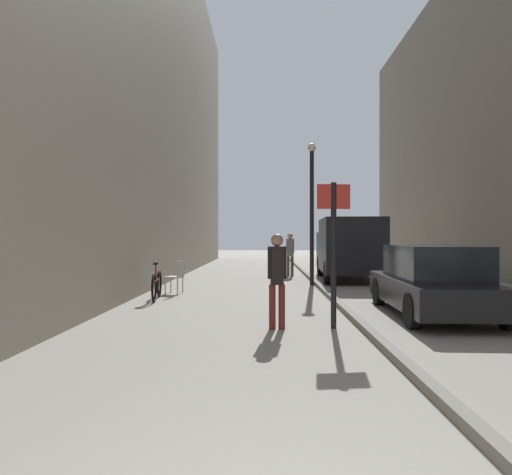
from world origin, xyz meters
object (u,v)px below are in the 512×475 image
delivery_van (348,247)px  parked_car (433,281)px  pedestrian_main_foreground (277,274)px  cafe_chair_near_window (177,274)px  lamp_post (312,204)px  bicycle_leaning (157,285)px  street_sign_post (334,242)px  pedestrian_mid_block (290,251)px

delivery_van → parked_car: 7.83m
pedestrian_main_foreground → cafe_chair_near_window: (-2.74, 5.03, -0.43)m
lamp_post → cafe_chair_near_window: bearing=-150.0°
lamp_post → bicycle_leaning: (-4.37, -3.66, -2.34)m
street_sign_post → cafe_chair_near_window: (-3.75, 4.93, -1.00)m
pedestrian_mid_block → parked_car: bearing=-94.6°
parked_car → cafe_chair_near_window: size_ratio=4.53×
pedestrian_main_foreground → delivery_van: size_ratio=0.33×
street_sign_post → bicycle_leaning: size_ratio=1.47×
bicycle_leaning → cafe_chair_near_window: size_ratio=1.88×
pedestrian_mid_block → delivery_van: delivery_van is taller
pedestrian_main_foreground → delivery_van: delivery_van is taller
delivery_van → cafe_chair_near_window: size_ratio=5.48×
pedestrian_main_foreground → pedestrian_mid_block: (0.82, 10.95, 0.05)m
cafe_chair_near_window → bicycle_leaning: bearing=-179.1°
pedestrian_mid_block → delivery_van: size_ratio=0.34×
pedestrian_mid_block → cafe_chair_near_window: (-3.56, -5.92, -0.48)m
pedestrian_mid_block → delivery_van: bearing=-57.6°
pedestrian_main_foreground → pedestrian_mid_block: pedestrian_mid_block is taller
pedestrian_mid_block → pedestrian_main_foreground: bearing=-113.5°
street_sign_post → pedestrian_mid_block: bearing=-96.1°
cafe_chair_near_window → parked_car: bearing=-107.6°
pedestrian_main_foreground → cafe_chair_near_window: bearing=-67.2°
street_sign_post → lamp_post: (0.35, 7.29, 1.18)m
bicycle_leaning → cafe_chair_near_window: bicycle_leaning is taller
pedestrian_mid_block → delivery_van: 2.68m
pedestrian_main_foreground → street_sign_post: size_ratio=0.65×
parked_car → lamp_post: lamp_post is taller
street_sign_post → cafe_chair_near_window: size_ratio=2.77×
pedestrian_main_foreground → parked_car: bearing=-161.4°
pedestrian_main_foreground → lamp_post: (1.36, 7.40, 1.75)m
pedestrian_main_foreground → street_sign_post: 1.17m
delivery_van → cafe_chair_near_window: 7.12m
cafe_chair_near_window → lamp_post: bearing=-47.1°
lamp_post → cafe_chair_near_window: 5.21m
bicycle_leaning → street_sign_post: bearing=-48.2°
delivery_van → lamp_post: lamp_post is taller
lamp_post → bicycle_leaning: size_ratio=2.70×
street_sign_post → bicycle_leaning: street_sign_post is taller
pedestrian_mid_block → parked_car: 9.79m
pedestrian_mid_block → street_sign_post: 10.86m
parked_car → bicycle_leaning: size_ratio=2.41×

